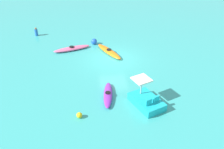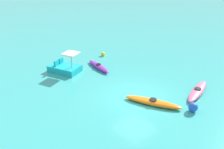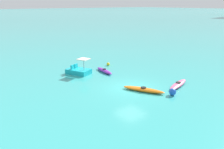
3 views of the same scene
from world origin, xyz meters
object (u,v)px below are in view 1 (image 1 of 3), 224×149
object	(u,v)px
kayak_pink	(72,49)
buoy_yellow	(79,115)
buoy_blue	(94,42)
kayak_purple	(108,95)
person_near_shore	(36,32)
pedal_boat_cyan	(146,101)
kayak_orange	(109,51)

from	to	relation	value
kayak_pink	buoy_yellow	xyz separation A→B (m)	(-9.58, -0.55, 0.02)
buoy_blue	kayak_purple	bearing A→B (deg)	-177.27
kayak_pink	person_near_shore	distance (m)	5.34
person_near_shore	buoy_yellow	bearing A→B (deg)	-162.62
kayak_pink	buoy_blue	world-z (taller)	buoy_blue
kayak_purple	pedal_boat_cyan	size ratio (longest dim) A/B	1.09
kayak_orange	person_near_shore	xyz separation A→B (m)	(4.87, 7.04, 0.22)
person_near_shore	pedal_boat_cyan	bearing A→B (deg)	-145.71
buoy_yellow	person_near_shore	bearing A→B (deg)	17.38
pedal_boat_cyan	person_near_shore	bearing A→B (deg)	34.29
buoy_blue	buoy_yellow	bearing A→B (deg)	171.45
pedal_boat_cyan	person_near_shore	xyz separation A→B (m)	(12.70, 8.66, 0.05)
pedal_boat_cyan	kayak_purple	bearing A→B (deg)	63.71
kayak_pink	buoy_yellow	world-z (taller)	kayak_pink
kayak_orange	kayak_pink	xyz separation A→B (m)	(0.99, 3.37, 0.00)
buoy_yellow	kayak_pink	bearing A→B (deg)	3.26
buoy_yellow	kayak_purple	bearing A→B (deg)	-45.69
pedal_boat_cyan	person_near_shore	distance (m)	15.37
kayak_pink	person_near_shore	size ratio (longest dim) A/B	3.94
buoy_yellow	buoy_blue	bearing A→B (deg)	-8.55
kayak_pink	person_near_shore	bearing A→B (deg)	43.38
pedal_boat_cyan	buoy_blue	xyz separation A→B (m)	(9.86, 2.85, -0.05)
kayak_purple	pedal_boat_cyan	world-z (taller)	pedal_boat_cyan
kayak_orange	kayak_pink	size ratio (longest dim) A/B	1.01
kayak_purple	person_near_shore	bearing A→B (deg)	28.42
buoy_blue	buoy_yellow	size ratio (longest dim) A/B	1.54
buoy_yellow	pedal_boat_cyan	bearing A→B (deg)	-80.35
pedal_boat_cyan	buoy_yellow	bearing A→B (deg)	99.65
buoy_blue	buoy_yellow	world-z (taller)	buoy_blue
buoy_yellow	person_near_shore	xyz separation A→B (m)	(13.46, 4.21, 0.20)
buoy_blue	pedal_boat_cyan	bearing A→B (deg)	-163.87
person_near_shore	kayak_purple	bearing A→B (deg)	-151.58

